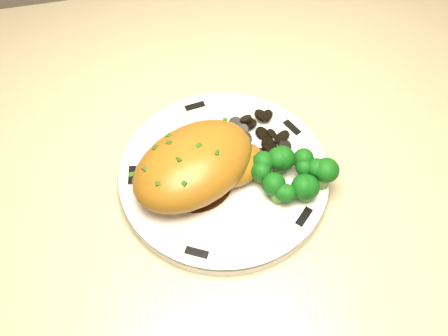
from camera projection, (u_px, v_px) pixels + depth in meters
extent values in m
cube|color=brown|center=(156.00, 281.00, 1.09)|extent=(1.91, 0.62, 0.82)
cube|color=tan|center=(123.00, 155.00, 0.74)|extent=(1.97, 0.65, 0.03)
cylinder|color=white|center=(224.00, 176.00, 0.69)|extent=(0.27, 0.27, 0.02)
cube|color=black|center=(292.00, 128.00, 0.72)|extent=(0.02, 0.03, 0.00)
cube|color=black|center=(195.00, 106.00, 0.74)|extent=(0.03, 0.01, 0.00)
cube|color=black|center=(132.00, 175.00, 0.68)|extent=(0.01, 0.03, 0.00)
cube|color=black|center=(197.00, 253.00, 0.62)|extent=(0.03, 0.02, 0.00)
cube|color=black|center=(304.00, 217.00, 0.65)|extent=(0.03, 0.03, 0.00)
cylinder|color=#38170A|center=(194.00, 179.00, 0.68)|extent=(0.09, 0.09, 0.00)
ellipsoid|color=#955F19|center=(193.00, 165.00, 0.65)|extent=(0.19, 0.17, 0.06)
ellipsoid|color=#955F19|center=(237.00, 165.00, 0.67)|extent=(0.09, 0.08, 0.03)
cube|color=#22430E|center=(156.00, 172.00, 0.62)|extent=(0.01, 0.01, 0.00)
cube|color=#22430E|center=(169.00, 161.00, 0.62)|extent=(0.01, 0.01, 0.00)
cube|color=#22430E|center=(183.00, 151.00, 0.63)|extent=(0.01, 0.01, 0.00)
cube|color=#22430E|center=(196.00, 143.00, 0.63)|extent=(0.01, 0.01, 0.00)
cube|color=#22430E|center=(209.00, 136.00, 0.64)|extent=(0.01, 0.01, 0.00)
cube|color=#22430E|center=(222.00, 130.00, 0.65)|extent=(0.01, 0.01, 0.00)
cylinder|color=black|center=(273.00, 135.00, 0.71)|extent=(0.02, 0.01, 0.01)
cylinder|color=black|center=(271.00, 131.00, 0.71)|extent=(0.02, 0.02, 0.01)
cylinder|color=black|center=(268.00, 127.00, 0.72)|extent=(0.02, 0.02, 0.01)
cylinder|color=black|center=(262.00, 127.00, 0.72)|extent=(0.02, 0.02, 0.01)
cylinder|color=black|center=(256.00, 125.00, 0.72)|extent=(0.02, 0.02, 0.01)
cylinder|color=black|center=(250.00, 124.00, 0.72)|extent=(0.02, 0.02, 0.01)
cylinder|color=black|center=(243.00, 128.00, 0.72)|extent=(0.02, 0.02, 0.01)
cylinder|color=black|center=(237.00, 128.00, 0.72)|extent=(0.02, 0.02, 0.00)
cylinder|color=black|center=(232.00, 130.00, 0.71)|extent=(0.02, 0.02, 0.01)
cylinder|color=black|center=(228.00, 136.00, 0.71)|extent=(0.02, 0.02, 0.01)
cylinder|color=black|center=(226.00, 138.00, 0.71)|extent=(0.02, 0.02, 0.01)
cylinder|color=black|center=(226.00, 141.00, 0.70)|extent=(0.02, 0.02, 0.01)
cylinder|color=black|center=(228.00, 147.00, 0.70)|extent=(0.02, 0.02, 0.01)
cylinder|color=black|center=(232.00, 148.00, 0.70)|extent=(0.03, 0.03, 0.01)
cylinder|color=black|center=(237.00, 149.00, 0.70)|extent=(0.03, 0.03, 0.02)
cylinder|color=black|center=(243.00, 153.00, 0.70)|extent=(0.03, 0.03, 0.02)
cylinder|color=black|center=(250.00, 151.00, 0.70)|extent=(0.02, 0.02, 0.01)
cylinder|color=black|center=(257.00, 149.00, 0.70)|extent=(0.02, 0.02, 0.01)
cylinder|color=black|center=(263.00, 149.00, 0.70)|extent=(0.03, 0.03, 0.01)
cylinder|color=black|center=(268.00, 145.00, 0.70)|extent=(0.03, 0.03, 0.01)
cylinder|color=black|center=(272.00, 140.00, 0.70)|extent=(0.03, 0.03, 0.02)
cylinder|color=black|center=(273.00, 139.00, 0.71)|extent=(0.03, 0.03, 0.01)
cylinder|color=#54893A|center=(260.00, 174.00, 0.67)|extent=(0.02, 0.02, 0.02)
sphere|color=#08360B|center=(261.00, 166.00, 0.66)|extent=(0.03, 0.03, 0.03)
cylinder|color=#54893A|center=(281.00, 164.00, 0.68)|extent=(0.02, 0.02, 0.02)
sphere|color=#08360B|center=(282.00, 156.00, 0.67)|extent=(0.03, 0.03, 0.03)
cylinder|color=#54893A|center=(306.00, 169.00, 0.67)|extent=(0.02, 0.02, 0.02)
sphere|color=#08360B|center=(307.00, 162.00, 0.66)|extent=(0.03, 0.03, 0.03)
cylinder|color=#54893A|center=(278.00, 194.00, 0.65)|extent=(0.02, 0.02, 0.02)
sphere|color=#08360B|center=(279.00, 187.00, 0.64)|extent=(0.03, 0.03, 0.03)
cylinder|color=#54893A|center=(306.00, 193.00, 0.66)|extent=(0.02, 0.02, 0.02)
sphere|color=#08360B|center=(308.00, 186.00, 0.64)|extent=(0.03, 0.03, 0.03)
cylinder|color=#54893A|center=(321.00, 180.00, 0.67)|extent=(0.02, 0.02, 0.02)
sphere|color=#08360B|center=(323.00, 172.00, 0.65)|extent=(0.03, 0.03, 0.03)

